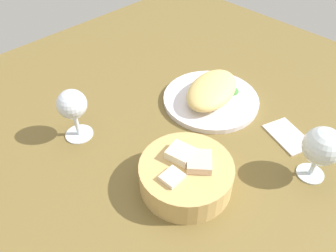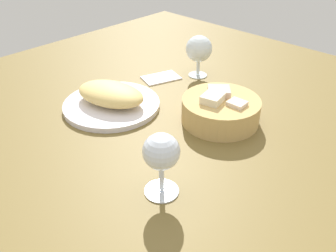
{
  "view_description": "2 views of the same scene",
  "coord_description": "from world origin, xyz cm",
  "px_view_note": "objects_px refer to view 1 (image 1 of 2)",
  "views": [
    {
      "loc": [
        42.6,
        35.27,
        56.8
      ],
      "look_at": [
        3.2,
        -4.83,
        4.2
      ],
      "focal_mm": 35.89,
      "sensor_mm": 36.0,
      "label": 1
    },
    {
      "loc": [
        53.74,
        -57.17,
        47.72
      ],
      "look_at": [
        7.08,
        -8.3,
        4.4
      ],
      "focal_mm": 38.84,
      "sensor_mm": 36.0,
      "label": 2
    }
  ],
  "objects_px": {
    "plate": "(211,100)",
    "wine_glass_near": "(73,107)",
    "wine_glass_far": "(322,147)",
    "folded_napkin": "(288,135)",
    "bread_basket": "(186,174)"
  },
  "relations": [
    {
      "from": "plate",
      "to": "wine_glass_near",
      "type": "bearing_deg",
      "value": -23.42
    },
    {
      "from": "plate",
      "to": "wine_glass_far",
      "type": "xyz_separation_m",
      "value": [
        0.04,
        0.31,
        0.08
      ]
    },
    {
      "from": "wine_glass_near",
      "to": "wine_glass_far",
      "type": "height_order",
      "value": "wine_glass_near"
    },
    {
      "from": "wine_glass_far",
      "to": "folded_napkin",
      "type": "relative_size",
      "value": 1.15
    },
    {
      "from": "bread_basket",
      "to": "wine_glass_far",
      "type": "xyz_separation_m",
      "value": [
        -0.21,
        0.17,
        0.05
      ]
    },
    {
      "from": "wine_glass_far",
      "to": "folded_napkin",
      "type": "distance_m",
      "value": 0.14
    },
    {
      "from": "folded_napkin",
      "to": "wine_glass_near",
      "type": "bearing_deg",
      "value": -115.87
    },
    {
      "from": "folded_napkin",
      "to": "bread_basket",
      "type": "bearing_deg",
      "value": -85.68
    },
    {
      "from": "plate",
      "to": "folded_napkin",
      "type": "xyz_separation_m",
      "value": [
        -0.03,
        0.22,
        -0.0
      ]
    },
    {
      "from": "wine_glass_near",
      "to": "folded_napkin",
      "type": "relative_size",
      "value": 1.17
    },
    {
      "from": "plate",
      "to": "bread_basket",
      "type": "bearing_deg",
      "value": 29.69
    },
    {
      "from": "plate",
      "to": "bread_basket",
      "type": "height_order",
      "value": "bread_basket"
    },
    {
      "from": "wine_glass_near",
      "to": "folded_napkin",
      "type": "bearing_deg",
      "value": 134.74
    },
    {
      "from": "bread_basket",
      "to": "wine_glass_far",
      "type": "bearing_deg",
      "value": 141.27
    },
    {
      "from": "wine_glass_near",
      "to": "folded_napkin",
      "type": "height_order",
      "value": "wine_glass_near"
    }
  ]
}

